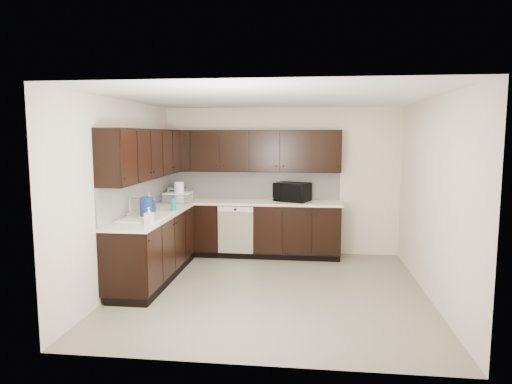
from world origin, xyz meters
The scene contains 20 objects.
floor centered at (0.00, 0.00, 0.00)m, with size 4.00×4.00×0.00m, color gray.
ceiling centered at (0.00, 0.00, 2.50)m, with size 4.00×4.00×0.00m, color white.
wall_back centered at (0.00, 2.00, 1.25)m, with size 4.00×0.02×2.50m, color beige.
wall_left centered at (-2.00, 0.00, 1.25)m, with size 0.02×4.00×2.50m, color beige.
wall_right centered at (2.00, 0.00, 1.25)m, with size 0.02×4.00×2.50m, color beige.
wall_front centered at (0.00, -2.00, 1.25)m, with size 4.00×0.02×2.50m, color beige.
lower_cabinets centered at (-1.01, 1.11, 0.41)m, with size 3.00×2.80×0.90m.
countertop centered at (-1.01, 1.11, 0.92)m, with size 3.03×2.83×0.04m.
backsplash centered at (-1.22, 1.32, 1.18)m, with size 3.00×2.80×0.48m.
upper_cabinets centered at (-1.10, 1.20, 1.77)m, with size 3.00×2.80×0.70m.
dishwasher centered at (-0.70, 1.41, 0.55)m, with size 0.58×0.04×0.78m.
sink centered at (-1.68, -0.01, 0.88)m, with size 0.54×0.82×0.42m.
microwave centered at (0.20, 1.73, 1.09)m, with size 0.56×0.38×0.31m, color black.
soap_bottle_a centered at (-1.48, -0.43, 1.04)m, with size 0.09×0.10×0.21m, color gray.
soap_bottle_b centered at (-1.87, 0.65, 1.07)m, with size 0.10×0.10×0.26m, color gray.
toaster_oven centered at (-1.75, 1.77, 1.04)m, with size 0.32×0.24×0.20m, color #B4B4B6.
storage_bin centered at (-1.64, 1.35, 1.02)m, with size 0.41×0.30×0.16m, color silver.
blue_pitcher centered at (-1.67, 0.01, 1.08)m, with size 0.18×0.18×0.27m, color navy.
teal_tumbler centered at (-1.48, 0.60, 1.03)m, with size 0.08×0.08×0.18m, color #0D9187.
paper_towel_roll centered at (-1.61, 1.35, 1.11)m, with size 0.15×0.15×0.34m, color white.
Camera 1 is at (0.49, -5.80, 2.03)m, focal length 32.00 mm.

